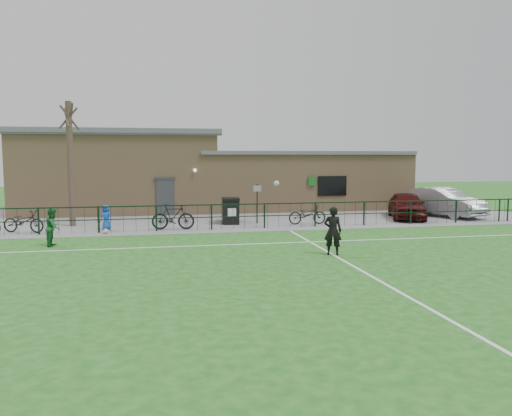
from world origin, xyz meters
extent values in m
plane|color=#1D591A|center=(0.00, 0.00, 0.00)|extent=(90.00, 90.00, 0.00)
cube|color=gray|center=(0.00, 13.50, 0.01)|extent=(34.00, 13.00, 0.02)
cube|color=white|center=(0.00, 7.80, 0.00)|extent=(28.00, 0.10, 0.01)
cube|color=white|center=(0.00, 4.00, 0.00)|extent=(28.00, 0.10, 0.01)
cube|color=white|center=(2.00, 0.00, 0.00)|extent=(0.10, 16.00, 0.01)
cube|color=black|center=(0.00, 8.00, 0.60)|extent=(28.00, 0.10, 1.20)
cylinder|color=#46342A|center=(-8.00, 10.50, 3.00)|extent=(0.30, 0.30, 6.00)
cube|color=black|center=(-0.36, 9.77, 0.64)|extent=(0.89, 0.99, 1.24)
cube|color=black|center=(-0.19, 10.72, 0.53)|extent=(0.93, 0.98, 1.02)
cylinder|color=black|center=(1.01, 9.78, 1.02)|extent=(0.08, 0.08, 2.00)
imported|color=#3F0B0C|center=(9.35, 10.05, 0.74)|extent=(3.07, 4.56, 1.44)
imported|color=#A2A4AA|center=(11.87, 10.67, 0.83)|extent=(3.28, 5.20, 1.62)
imported|color=black|center=(-9.78, 8.71, 0.52)|extent=(2.02, 1.24, 1.00)
imported|color=black|center=(-3.24, 8.39, 0.61)|extent=(2.01, 0.79, 1.18)
imported|color=black|center=(3.38, 8.89, 0.52)|extent=(1.90, 0.68, 0.99)
imported|color=blue|center=(-6.28, 8.86, 0.60)|extent=(0.66, 0.55, 1.15)
imported|color=black|center=(1.98, 1.37, 0.84)|extent=(0.72, 0.59, 1.68)
sphere|color=white|center=(0.81, 4.81, 2.30)|extent=(0.22, 0.22, 0.22)
imported|color=#1B5F2D|center=(-7.84, 5.06, 0.72)|extent=(0.60, 0.74, 1.44)
sphere|color=silver|center=(-6.19, 7.65, 0.12)|extent=(0.25, 0.25, 0.25)
cube|color=tan|center=(0.00, 16.50, 1.75)|extent=(24.00, 5.00, 3.50)
cube|color=tan|center=(-6.24, 16.50, 4.10)|extent=(11.52, 5.00, 1.20)
cube|color=#515358|center=(-6.24, 16.50, 4.82)|extent=(12.02, 5.40, 0.28)
cube|color=#515358|center=(5.28, 16.50, 3.60)|extent=(13.44, 5.30, 0.22)
cube|color=#383A3D|center=(-3.50, 13.97, 1.05)|extent=(1.00, 0.08, 2.10)
cube|color=black|center=(6.50, 13.97, 1.60)|extent=(1.80, 0.08, 1.20)
cube|color=#19661E|center=(5.20, 13.92, 1.90)|extent=(0.45, 0.04, 0.55)
camera|label=1|loc=(-3.92, -14.80, 3.41)|focal=35.00mm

